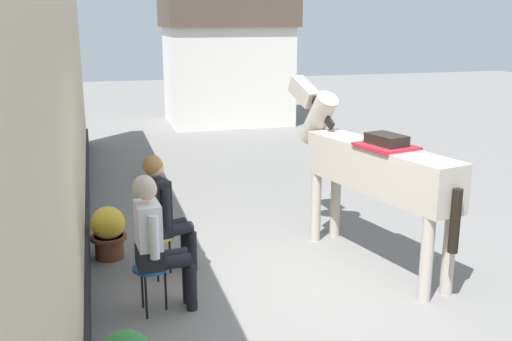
# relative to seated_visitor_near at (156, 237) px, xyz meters

# --- Properties ---
(ground_plane) EXTENTS (40.00, 40.00, 0.00)m
(ground_plane) POSITION_rel_seated_visitor_near_xyz_m (1.72, 2.95, -0.78)
(ground_plane) COLOR slate
(pub_facade_wall) EXTENTS (0.34, 14.00, 3.40)m
(pub_facade_wall) POSITION_rel_seated_visitor_near_xyz_m (-0.83, 1.45, 0.76)
(pub_facade_wall) COLOR #CCB793
(pub_facade_wall) RESTS_ON ground_plane
(distant_cottage) EXTENTS (3.40, 2.60, 3.50)m
(distant_cottage) POSITION_rel_seated_visitor_near_xyz_m (3.12, 10.49, 1.02)
(distant_cottage) COLOR silver
(distant_cottage) RESTS_ON ground_plane
(seated_visitor_near) EXTENTS (0.61, 0.49, 1.39)m
(seated_visitor_near) POSITION_rel_seated_visitor_near_xyz_m (0.00, 0.00, 0.00)
(seated_visitor_near) COLOR #194C99
(seated_visitor_near) RESTS_ON ground_plane
(seated_visitor_far) EXTENTS (0.61, 0.49, 1.39)m
(seated_visitor_far) POSITION_rel_seated_visitor_near_xyz_m (0.16, 0.83, 0.00)
(seated_visitor_far) COLOR gold
(seated_visitor_far) RESTS_ON ground_plane
(saddled_horse_center) EXTENTS (0.97, 2.95, 2.06)m
(saddled_horse_center) POSITION_rel_seated_visitor_near_xyz_m (2.53, 0.59, 0.38)
(saddled_horse_center) COLOR #B2A899
(saddled_horse_center) RESTS_ON ground_plane
(flower_planter_far) EXTENTS (0.43, 0.43, 0.64)m
(flower_planter_far) POSITION_rel_seated_visitor_near_xyz_m (-0.41, 1.49, -0.44)
(flower_planter_far) COLOR brown
(flower_planter_far) RESTS_ON ground_plane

